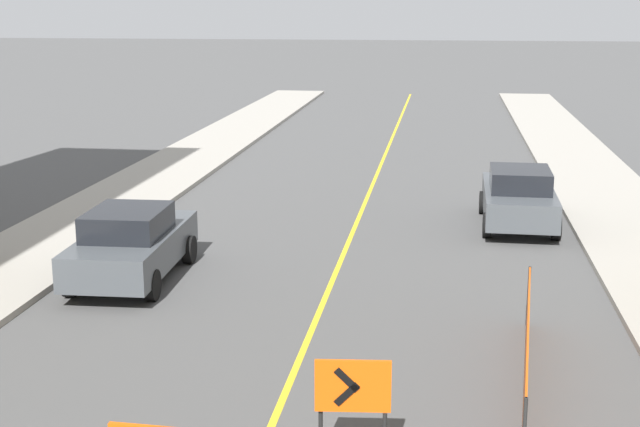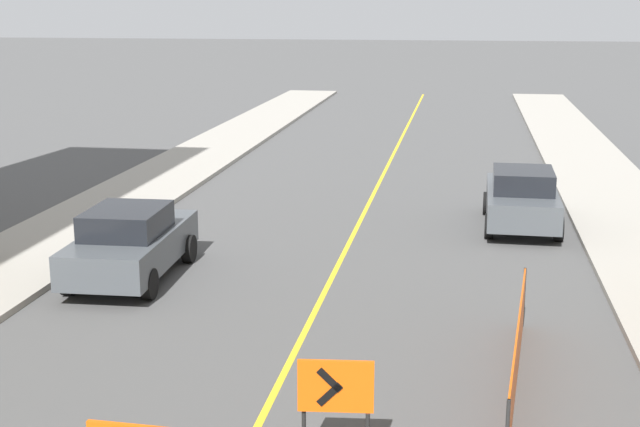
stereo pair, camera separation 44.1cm
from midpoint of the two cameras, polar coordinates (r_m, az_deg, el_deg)
The scene contains 7 objects.
lane_stripe at distance 26.95m, azimuth 2.50°, elevation 0.86°, with size 0.12×64.47×0.01m.
sidewalk_left at distance 28.53m, azimuth -12.15°, elevation 1.41°, with size 3.13×64.47×0.14m.
sidewalk_right at distance 27.23m, azimuth 17.86°, elevation 0.50°, with size 3.13×64.47×0.14m.
arrow_barricade_secondary at distance 11.41m, azimuth 0.98°, elevation -11.35°, with size 0.96×0.15×1.48m.
safety_mesh_fence at distance 14.18m, azimuth 12.21°, elevation -8.77°, with size 0.58×5.72×1.12m.
parked_car_curb_near at distance 19.53m, azimuth -12.60°, elevation -1.89°, with size 1.95×4.36×1.59m.
parked_car_curb_mid at distance 24.14m, azimuth 12.09°, elevation 1.03°, with size 1.94×4.33×1.59m.
Camera 1 is at (2.29, 6.02, 5.83)m, focal length 50.00 mm.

